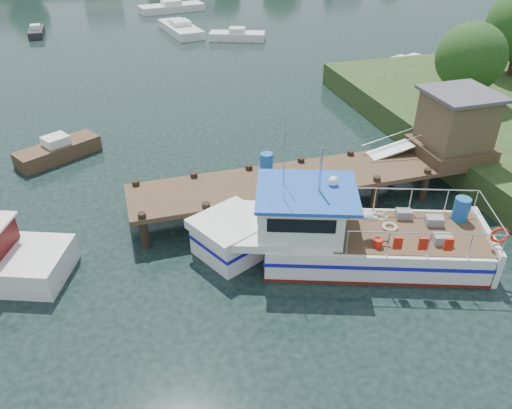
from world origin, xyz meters
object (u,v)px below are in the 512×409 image
object	(u,v)px
moored_c	(401,67)
moored_d	(180,28)
dock	(405,145)
moored_e	(36,32)
moored_far	(172,7)
moored_b	(237,36)
lobster_boat	(336,235)
moored_rowboat	(58,150)

from	to	relation	value
moored_c	moored_d	bearing A→B (deg)	114.98
moored_c	moored_d	size ratio (longest dim) A/B	0.94
dock	moored_c	bearing A→B (deg)	59.25
moored_c	moored_e	bearing A→B (deg)	129.29
moored_far	moored_c	size ratio (longest dim) A/B	1.09
moored_b	moored_c	size ratio (longest dim) A/B	0.77
moored_d	lobster_boat	bearing A→B (deg)	-69.76
moored_rowboat	moored_far	world-z (taller)	moored_far
moored_d	moored_e	xyz separation A→B (m)	(-13.60, 3.00, -0.07)
moored_rowboat	moored_e	size ratio (longest dim) A/B	1.18
moored_far	moored_b	world-z (taller)	moored_far
dock	moored_rowboat	world-z (taller)	dock
dock	moored_e	distance (m)	40.73
moored_b	moored_rowboat	bearing A→B (deg)	-140.05
moored_far	moored_d	world-z (taller)	moored_far
lobster_boat	moored_d	size ratio (longest dim) A/B	1.50
moored_e	moored_far	bearing A→B (deg)	18.40
moored_rowboat	moored_d	size ratio (longest dim) A/B	0.59
moored_rowboat	moored_c	xyz separation A→B (m)	(25.00, 7.96, -0.07)
moored_far	moored_d	bearing A→B (deg)	-118.02
moored_c	moored_e	size ratio (longest dim) A/B	1.88
moored_far	moored_e	bearing A→B (deg)	-176.06
moored_far	moored_rowboat	bearing A→B (deg)	-131.69
moored_rowboat	lobster_boat	bearing A→B (deg)	-48.97
dock	moored_b	xyz separation A→B (m)	(-0.29, 28.98, -1.82)
lobster_boat	moored_d	bearing A→B (deg)	109.08
dock	moored_b	bearing A→B (deg)	90.57
moored_b	moored_e	size ratio (longest dim) A/B	1.45
dock	moored_e	world-z (taller)	dock
moored_c	moored_e	world-z (taller)	moored_c
dock	moored_rowboat	bearing A→B (deg)	153.21
moored_rowboat	moored_far	size ratio (longest dim) A/B	0.58
moored_c	moored_rowboat	bearing A→B (deg)	-177.02
dock	moored_far	bearing A→B (deg)	95.57
moored_rowboat	moored_d	distance (m)	27.46
moored_c	moored_b	bearing A→B (deg)	111.74
moored_e	lobster_boat	bearing A→B (deg)	-81.25
lobster_boat	moored_e	distance (m)	42.41
moored_b	lobster_boat	bearing A→B (deg)	-112.43
moored_e	moored_c	bearing A→B (deg)	-45.83
moored_c	moored_e	distance (m)	34.63
moored_b	dock	bearing A→B (deg)	-103.56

